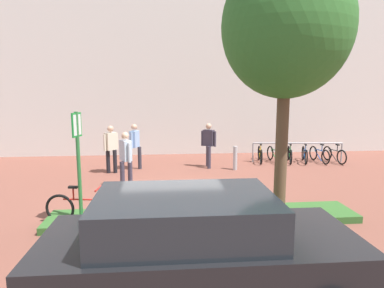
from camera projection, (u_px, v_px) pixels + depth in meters
ground_plane at (172, 198)px, 9.26m from camera, size 60.00×60.00×0.00m
building_facade at (165, 47)px, 15.57m from camera, size 28.00×1.20×10.00m
planter_strip at (204, 217)px, 7.65m from camera, size 7.00×1.10×0.16m
tree_sidewalk at (286, 28)px, 7.29m from camera, size 2.85×2.85×5.88m
parking_sign_post at (78, 152)px, 7.16m from camera, size 0.13×0.35×2.50m
bike_at_sign at (82, 208)px, 7.42m from camera, size 1.67×0.43×0.86m
bike_rack_cluster at (297, 154)px, 13.95m from camera, size 3.74×1.89×0.83m
bollard_steel at (235, 158)px, 12.55m from camera, size 0.16×0.16×0.90m
person_shirt_blue at (126, 156)px, 10.10m from camera, size 0.41×0.54×1.72m
person_suited_dark at (209, 142)px, 12.88m from camera, size 0.54×0.51×1.72m
person_casual_tan at (135, 144)px, 12.56m from camera, size 0.49×0.58×1.72m
person_shirt_white at (111, 146)px, 11.98m from camera, size 0.47×0.45×1.72m
car_black_suv at (196, 250)px, 4.60m from camera, size 4.32×2.05×1.54m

